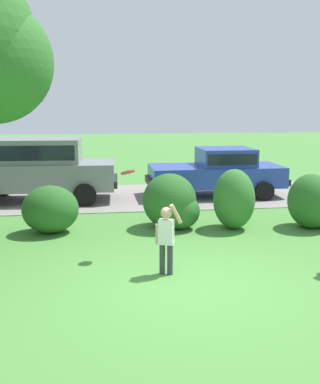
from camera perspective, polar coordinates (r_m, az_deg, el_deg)
The scene contains 10 objects.
ground_plane at distance 7.95m, azimuth 3.66°, elevation -11.32°, with size 80.00×80.00×0.00m, color #478438.
driveway_strip at distance 15.30m, azimuth -1.90°, elevation -0.53°, with size 28.00×4.40×0.02m, color gray.
shrub_centre_left at distance 11.25m, azimuth -13.05°, elevation -2.04°, with size 1.30×1.16×1.11m.
shrub_centre at distance 11.39m, azimuth 1.47°, elevation -1.38°, with size 1.35×1.34×1.32m.
shrub_centre_right at distance 11.43m, azimuth 8.89°, elevation -0.85°, with size 0.98×1.12×1.44m.
shrub_far_end at distance 11.97m, azimuth 17.86°, elevation -1.31°, with size 1.12×1.22×1.31m.
parked_sedan at distance 15.37m, azimuth 7.06°, elevation 2.62°, with size 4.41×2.12×1.56m.
parked_suv at distance 14.90m, azimuth -14.26°, elevation 3.01°, with size 4.77×2.25×1.92m.
child_thrower at distance 8.27m, azimuth 0.76°, elevation -5.17°, with size 0.48×0.25×1.29m.
frisbee at distance 9.09m, azimuth -3.89°, elevation 2.40°, with size 0.30×0.27×0.17m.
Camera 1 is at (-1.45, -7.23, 2.97)m, focal length 44.34 mm.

